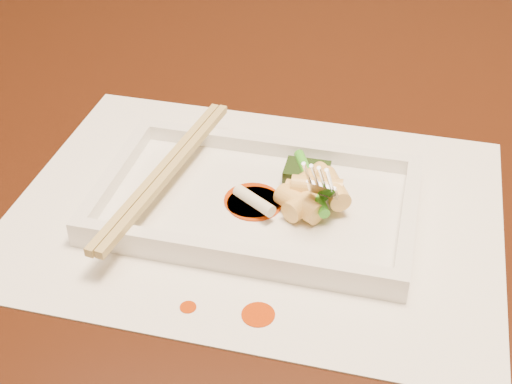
% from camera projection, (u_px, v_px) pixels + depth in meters
% --- Properties ---
extents(table, '(1.40, 0.90, 0.75)m').
position_uv_depth(table, '(208.00, 224.00, 0.74)').
color(table, black).
rests_on(table, ground).
extents(placemat, '(0.40, 0.30, 0.00)m').
position_uv_depth(placemat, '(256.00, 210.00, 0.59)').
color(placemat, white).
rests_on(placemat, table).
extents(sauce_splatter_a, '(0.02, 0.02, 0.00)m').
position_uv_depth(sauce_splatter_a, '(258.00, 315.00, 0.50)').
color(sauce_splatter_a, '#B73505').
rests_on(sauce_splatter_a, placemat).
extents(sauce_splatter_b, '(0.01, 0.01, 0.00)m').
position_uv_depth(sauce_splatter_b, '(188.00, 307.00, 0.50)').
color(sauce_splatter_b, '#B73505').
rests_on(sauce_splatter_b, placemat).
extents(plate_base, '(0.26, 0.16, 0.01)m').
position_uv_depth(plate_base, '(256.00, 205.00, 0.59)').
color(plate_base, white).
rests_on(plate_base, placemat).
extents(plate_rim_far, '(0.26, 0.01, 0.01)m').
position_uv_depth(plate_rim_far, '(276.00, 146.00, 0.64)').
color(plate_rim_far, white).
rests_on(plate_rim_far, plate_base).
extents(plate_rim_near, '(0.26, 0.01, 0.01)m').
position_uv_depth(plate_rim_near, '(232.00, 254.00, 0.53)').
color(plate_rim_near, white).
rests_on(plate_rim_near, plate_base).
extents(plate_rim_left, '(0.01, 0.14, 0.01)m').
position_uv_depth(plate_rim_left, '(115.00, 174.00, 0.61)').
color(plate_rim_left, white).
rests_on(plate_rim_left, plate_base).
extents(plate_rim_right, '(0.01, 0.14, 0.01)m').
position_uv_depth(plate_rim_right, '(409.00, 218.00, 0.56)').
color(plate_rim_right, white).
rests_on(plate_rim_right, plate_base).
extents(veg_piece, '(0.04, 0.03, 0.01)m').
position_uv_depth(veg_piece, '(307.00, 173.00, 0.61)').
color(veg_piece, black).
rests_on(veg_piece, plate_base).
extents(scallion_white, '(0.04, 0.03, 0.01)m').
position_uv_depth(scallion_white, '(254.00, 201.00, 0.57)').
color(scallion_white, '#EAEACC').
rests_on(scallion_white, plate_base).
extents(scallion_green, '(0.04, 0.08, 0.01)m').
position_uv_depth(scallion_green, '(311.00, 182.00, 0.59)').
color(scallion_green, '#2C9D19').
rests_on(scallion_green, plate_base).
extents(chopstick_a, '(0.04, 0.22, 0.01)m').
position_uv_depth(chopstick_a, '(161.00, 171.00, 0.59)').
color(chopstick_a, tan).
rests_on(chopstick_a, plate_rim_near).
extents(chopstick_b, '(0.04, 0.22, 0.01)m').
position_uv_depth(chopstick_b, '(170.00, 172.00, 0.59)').
color(chopstick_b, tan).
rests_on(chopstick_b, plate_rim_near).
extents(fork, '(0.09, 0.10, 0.14)m').
position_uv_depth(fork, '(350.00, 125.00, 0.54)').
color(fork, silver).
rests_on(fork, plate_base).
extents(sauce_blob_0, '(0.05, 0.05, 0.00)m').
position_uv_depth(sauce_blob_0, '(254.00, 204.00, 0.59)').
color(sauce_blob_0, '#B73505').
rests_on(sauce_blob_0, plate_base).
extents(sauce_blob_1, '(0.05, 0.05, 0.00)m').
position_uv_depth(sauce_blob_1, '(253.00, 200.00, 0.59)').
color(sauce_blob_1, '#B73505').
rests_on(sauce_blob_1, plate_base).
extents(rice_cake_0, '(0.04, 0.05, 0.02)m').
position_uv_depth(rice_cake_0, '(305.00, 183.00, 0.59)').
color(rice_cake_0, '#FBDA75').
rests_on(rice_cake_0, plate_base).
extents(rice_cake_1, '(0.04, 0.04, 0.02)m').
position_uv_depth(rice_cake_1, '(299.00, 204.00, 0.57)').
color(rice_cake_1, '#FBDA75').
rests_on(rice_cake_1, plate_base).
extents(rice_cake_2, '(0.03, 0.04, 0.02)m').
position_uv_depth(rice_cake_2, '(333.00, 188.00, 0.58)').
color(rice_cake_2, '#FBDA75').
rests_on(rice_cake_2, plate_base).
extents(rice_cake_3, '(0.04, 0.02, 0.02)m').
position_uv_depth(rice_cake_3, '(313.00, 192.00, 0.58)').
color(rice_cake_3, '#FBDA75').
rests_on(rice_cake_3, plate_base).
extents(rice_cake_4, '(0.04, 0.05, 0.02)m').
position_uv_depth(rice_cake_4, '(310.00, 199.00, 0.57)').
color(rice_cake_4, '#FBDA75').
rests_on(rice_cake_4, plate_base).
extents(rice_cake_5, '(0.04, 0.02, 0.02)m').
position_uv_depth(rice_cake_5, '(317.00, 188.00, 0.58)').
color(rice_cake_5, '#FBDA75').
rests_on(rice_cake_5, plate_base).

